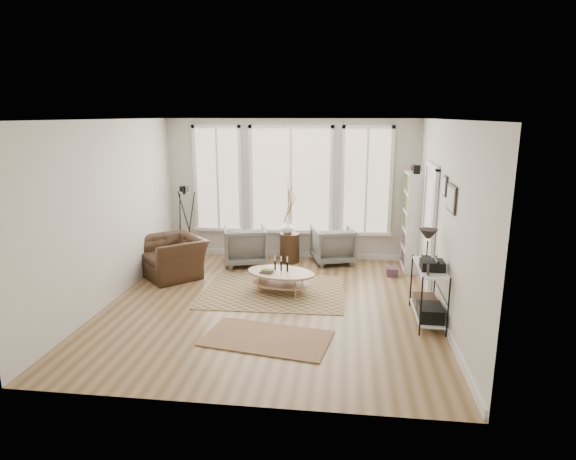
# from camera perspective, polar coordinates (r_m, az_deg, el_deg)

# --- Properties ---
(room) EXTENTS (5.50, 5.54, 2.90)m
(room) POSITION_cam_1_polar(r_m,az_deg,el_deg) (7.39, -1.93, 1.47)
(room) COLOR #95734D
(room) RESTS_ON ground
(bay_window) EXTENTS (4.14, 0.12, 2.24)m
(bay_window) POSITION_cam_1_polar(r_m,az_deg,el_deg) (9.99, 0.34, 5.68)
(bay_window) COLOR #D6B18E
(bay_window) RESTS_ON ground
(door) EXTENTS (0.09, 1.06, 2.22)m
(door) POSITION_cam_1_polar(r_m,az_deg,el_deg) (8.59, 16.36, 0.55)
(door) COLOR silver
(door) RESTS_ON ground
(bookcase) EXTENTS (0.31, 0.85, 2.06)m
(bookcase) POSITION_cam_1_polar(r_m,az_deg,el_deg) (9.64, 14.52, 1.02)
(bookcase) COLOR white
(bookcase) RESTS_ON ground
(low_shelf) EXTENTS (0.38, 1.08, 1.30)m
(low_shelf) POSITION_cam_1_polar(r_m,az_deg,el_deg) (7.35, 16.33, -6.57)
(low_shelf) COLOR white
(low_shelf) RESTS_ON ground
(wall_art) EXTENTS (0.04, 0.88, 0.44)m
(wall_art) POSITION_cam_1_polar(r_m,az_deg,el_deg) (7.08, 18.60, 3.94)
(wall_art) COLOR black
(wall_art) RESTS_ON ground
(rug_main) EXTENTS (2.44, 1.85, 0.01)m
(rug_main) POSITION_cam_1_polar(r_m,az_deg,el_deg) (8.33, -1.76, -7.32)
(rug_main) COLOR brown
(rug_main) RESTS_ON ground
(rug_runner) EXTENTS (1.82, 1.21, 0.01)m
(rug_runner) POSITION_cam_1_polar(r_m,az_deg,el_deg) (6.70, -2.52, -12.67)
(rug_runner) COLOR brown
(rug_runner) RESTS_ON ground
(coffee_table) EXTENTS (1.30, 0.98, 0.54)m
(coffee_table) POSITION_cam_1_polar(r_m,az_deg,el_deg) (8.23, -0.91, -5.50)
(coffee_table) COLOR tan
(coffee_table) RESTS_ON ground
(armchair_left) EXTENTS (1.03, 1.05, 0.78)m
(armchair_left) POSITION_cam_1_polar(r_m,az_deg,el_deg) (9.79, -5.07, -1.81)
(armchair_left) COLOR slate
(armchair_left) RESTS_ON ground
(armchair_right) EXTENTS (0.99, 1.01, 0.74)m
(armchair_right) POSITION_cam_1_polar(r_m,az_deg,el_deg) (9.89, 5.32, -1.78)
(armchair_right) COLOR slate
(armchair_right) RESTS_ON ground
(side_table) EXTENTS (0.40, 0.40, 1.69)m
(side_table) POSITION_cam_1_polar(r_m,az_deg,el_deg) (9.79, 0.19, 0.78)
(side_table) COLOR #382316
(side_table) RESTS_ON ground
(vase) EXTENTS (0.27, 0.27, 0.27)m
(vase) POSITION_cam_1_polar(r_m,az_deg,el_deg) (9.80, -0.07, 0.36)
(vase) COLOR silver
(vase) RESTS_ON side_table
(accent_chair) EXTENTS (1.51, 1.50, 0.74)m
(accent_chair) POSITION_cam_1_polar(r_m,az_deg,el_deg) (9.29, -13.50, -3.12)
(accent_chair) COLOR #382316
(accent_chair) RESTS_ON ground
(tripod_camera) EXTENTS (0.54, 0.54, 1.55)m
(tripod_camera) POSITION_cam_1_polar(r_m,az_deg,el_deg) (10.23, -12.01, 0.47)
(tripod_camera) COLOR black
(tripod_camera) RESTS_ON ground
(book_stack_near) EXTENTS (0.20, 0.25, 0.16)m
(book_stack_near) POSITION_cam_1_polar(r_m,az_deg,el_deg) (9.33, 12.24, -4.85)
(book_stack_near) COLOR brown
(book_stack_near) RESTS_ON ground
(book_stack_far) EXTENTS (0.21, 0.24, 0.14)m
(book_stack_far) POSITION_cam_1_polar(r_m,az_deg,el_deg) (9.35, 12.23, -4.87)
(book_stack_far) COLOR brown
(book_stack_far) RESTS_ON ground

